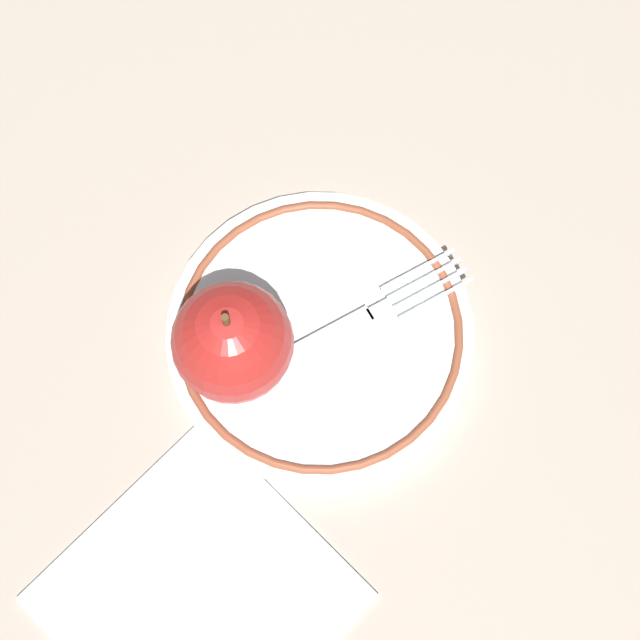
{
  "coord_description": "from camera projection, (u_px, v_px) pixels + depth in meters",
  "views": [
    {
      "loc": [
        -0.13,
        -0.14,
        0.58
      ],
      "look_at": [
        0.01,
        -0.02,
        0.04
      ],
      "focal_mm": 50.0,
      "sensor_mm": 36.0,
      "label": 1
    }
  ],
  "objects": [
    {
      "name": "ground_plane",
      "position": [
        287.0,
        333.0,
        0.61
      ],
      "size": [
        2.0,
        2.0,
        0.0
      ],
      "primitive_type": "plane",
      "color": "#AFA090"
    },
    {
      "name": "plate",
      "position": [
        320.0,
        334.0,
        0.6
      ],
      "size": [
        0.21,
        0.21,
        0.02
      ],
      "color": "white",
      "rests_on": "ground_plane"
    },
    {
      "name": "apple_red_whole",
      "position": [
        233.0,
        342.0,
        0.55
      ],
      "size": [
        0.08,
        0.08,
        0.09
      ],
      "color": "#B12420",
      "rests_on": "plate"
    },
    {
      "name": "fork",
      "position": [
        352.0,
        324.0,
        0.59
      ],
      "size": [
        0.16,
        0.08,
        0.0
      ],
      "rotation": [
        0.0,
        0.0,
        5.93
      ],
      "color": "silver",
      "rests_on": "plate"
    },
    {
      "name": "napkin_folded",
      "position": [
        197.0,
        596.0,
        0.55
      ],
      "size": [
        0.17,
        0.17,
        0.01
      ],
      "primitive_type": "cube",
      "rotation": [
        0.0,
        0.0,
        -0.07
      ],
      "color": "silver",
      "rests_on": "ground_plane"
    }
  ]
}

